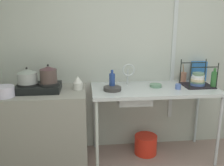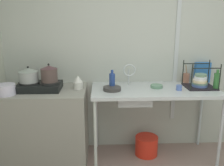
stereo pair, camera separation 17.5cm
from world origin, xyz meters
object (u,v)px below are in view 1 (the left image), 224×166
Objects in this scene: dish_rack at (198,80)px; bucket_on_floor at (146,144)px; small_bowl_on_drainboard at (156,86)px; pot_beside_stove at (4,92)px; frying_pan at (112,89)px; utensil_jar at (183,77)px; pot_on_left_burner at (27,76)px; sink_basin at (133,95)px; percolator at (78,83)px; bottle_by_rack at (214,79)px; stove at (39,87)px; cereal_box at (199,71)px; faucet at (128,71)px; pot_on_right_burner at (48,74)px; cup_by_rack at (178,87)px; bottle_by_sink at (112,81)px.

dish_rack is 1.20× the size of bucket_on_floor.
pot_beside_stove is at bearing -172.96° from small_bowl_on_drainboard.
pot_beside_stove is 1.04× the size of frying_pan.
dish_rack reaches higher than utensil_jar.
pot_on_left_burner is at bearing -177.43° from bucket_on_floor.
sink_basin is at bearing -157.33° from utensil_jar.
bottle_by_rack is at bearing -2.91° from percolator.
bottle_by_rack reaches higher than stove.
frying_pan is at bearing -165.96° from cereal_box.
cereal_box is at bearing 8.96° from faucet.
sink_basin is at bearing -1.50° from pot_on_left_burner.
dish_rack is (1.47, -0.00, -0.01)m from percolator.
frying_pan is (-0.26, -0.02, 0.10)m from sink_basin.
pot_beside_stove reaches higher than small_bowl_on_drainboard.
bottle_by_rack is (2.42, 0.12, 0.04)m from pot_beside_stove.
percolator is at bearing -171.02° from faucet.
frying_pan is (0.85, -0.05, -0.03)m from stove.
pot_on_left_burner is 0.24m from pot_on_right_burner.
cereal_box reaches higher than sink_basin.
percolator is 2.41× the size of cup_by_rack.
dish_rack is 0.29m from cereal_box.
pot_beside_stove is 1.43m from faucet.
bottle_by_rack is (2.09, -0.05, 0.05)m from stove.
pot_beside_stove is 1.73m from small_bowl_on_drainboard.
dish_rack is 1.07m from bottle_by_sink.
stove is at bearing 178.50° from bottle_by_rack.
small_bowl_on_drainboard is (1.39, 0.04, -0.03)m from stove.
bottle_by_rack is at bearing -1.50° from stove.
bottle_by_sink is at bearing 0.43° from pot_on_left_burner.
bottle_by_sink is (-1.07, -0.02, 0.03)m from dish_rack.
stove is at bearing 176.32° from frying_pan.
pot_on_left_burner is at bearing 178.50° from sink_basin.
faucet reaches higher than cup_by_rack.
stove is 2.28× the size of pot_beside_stove.
pot_on_left_burner is 1.19m from faucet.
stove is at bearing -177.19° from bucket_on_floor.
bottle_by_rack is at bearing -26.35° from dish_rack.
dish_rack is at bearing 0.90° from pot_on_right_burner.
utensil_jar reaches higher than bottle_by_sink.
bottle_by_sink is at bearing 173.34° from cup_by_rack.
dish_rack is at bearing -0.02° from percolator.
bottle_by_rack reaches higher than bucket_on_floor.
cup_by_rack is at bearing -158.91° from dish_rack.
faucet is (0.95, 0.13, -0.01)m from pot_on_right_burner.
faucet is 0.87m from dish_rack.
bottle_by_sink reaches higher than small_bowl_on_drainboard.
utensil_jar reaches higher than cup_by_rack.
cereal_box is 0.90× the size of bucket_on_floor.
bottle_by_rack is at bearing -10.06° from faucet.
small_bowl_on_drainboard is at bearing 0.39° from percolator.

